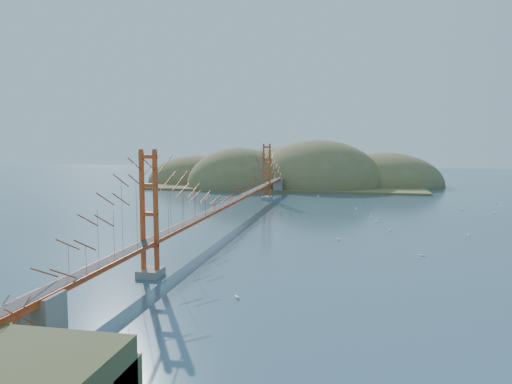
% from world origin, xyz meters
% --- Properties ---
extents(ground, '(320.00, 320.00, 0.00)m').
position_xyz_m(ground, '(0.00, 0.00, 0.00)').
color(ground, '#314D63').
rests_on(ground, ground).
extents(bridge, '(2.20, 94.40, 12.00)m').
position_xyz_m(bridge, '(0.00, 0.18, 7.01)').
color(bridge, gray).
rests_on(bridge, ground).
extents(promontory, '(9.00, 6.00, 0.24)m').
position_xyz_m(promontory, '(0.00, -48.50, 0.12)').
color(promontory, '#59544C').
rests_on(promontory, ground).
extents(fort, '(3.70, 2.30, 1.75)m').
position_xyz_m(fort, '(0.40, -47.80, 0.67)').
color(fort, maroon).
rests_on(fort, ground).
extents(far_headlands, '(84.00, 58.00, 25.00)m').
position_xyz_m(far_headlands, '(2.21, 68.52, 0.00)').
color(far_headlands, '#7B6547').
rests_on(far_headlands, ground).
extents(sailboat_8, '(0.55, 0.55, 0.62)m').
position_xyz_m(sailboat_8, '(45.46, 33.01, 0.14)').
color(sailboat_8, white).
rests_on(sailboat_8, ground).
extents(sailboat_3, '(0.64, 0.55, 0.74)m').
position_xyz_m(sailboat_3, '(20.74, 9.21, 0.16)').
color(sailboat_3, white).
rests_on(sailboat_3, ground).
extents(sailboat_5, '(0.47, 0.54, 0.62)m').
position_xyz_m(sailboat_5, '(33.06, -2.79, 0.14)').
color(sailboat_5, white).
rests_on(sailboat_5, ground).
extents(sailboat_12, '(0.60, 0.52, 0.69)m').
position_xyz_m(sailboat_12, '(10.04, 38.52, 0.15)').
color(sailboat_12, white).
rests_on(sailboat_12, ground).
extents(sailboat_7, '(0.55, 0.46, 0.63)m').
position_xyz_m(sailboat_7, '(36.95, 21.38, 0.14)').
color(sailboat_7, white).
rests_on(sailboat_7, ground).
extents(sailboat_14, '(0.62, 0.66, 0.74)m').
position_xyz_m(sailboat_14, '(23.08, -1.61, 0.16)').
color(sailboat_14, white).
rests_on(sailboat_14, ground).
extents(sailboat_16, '(0.56, 0.56, 0.59)m').
position_xyz_m(sailboat_16, '(18.46, 19.40, 0.14)').
color(sailboat_16, white).
rests_on(sailboat_16, ground).
extents(sailboat_1, '(0.61, 0.61, 0.64)m').
position_xyz_m(sailboat_1, '(16.21, -9.51, 0.15)').
color(sailboat_1, white).
rests_on(sailboat_1, ground).
extents(sailboat_0, '(0.51, 0.63, 0.75)m').
position_xyz_m(sailboat_0, '(21.67, 5.94, 0.16)').
color(sailboat_0, white).
rests_on(sailboat_0, ground).
extents(sailboat_10, '(0.63, 0.63, 0.68)m').
position_xyz_m(sailboat_10, '(9.23, -34.46, 0.15)').
color(sailboat_10, white).
rests_on(sailboat_10, ground).
extents(sailboat_4, '(0.69, 0.69, 0.74)m').
position_xyz_m(sailboat_4, '(41.60, 19.01, 0.16)').
color(sailboat_4, white).
rests_on(sailboat_4, ground).
extents(sailboat_6, '(0.63, 0.63, 0.68)m').
position_xyz_m(sailboat_6, '(25.44, -16.51, 0.15)').
color(sailboat_6, white).
rests_on(sailboat_6, ground).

